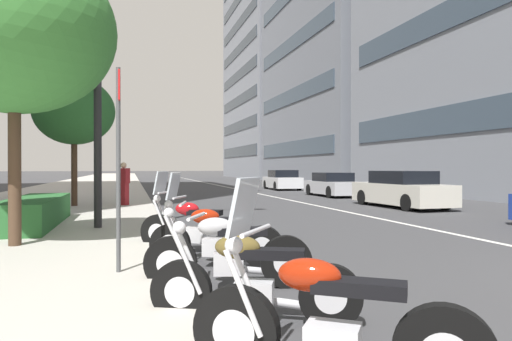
% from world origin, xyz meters
% --- Properties ---
extents(sidewalk_right_plaza, '(160.00, 8.01, 0.15)m').
position_xyz_m(sidewalk_right_plaza, '(30.00, 10.49, 0.07)').
color(sidewalk_right_plaza, '#B2ADA3').
rests_on(sidewalk_right_plaza, ground).
extents(lane_centre_stripe, '(110.00, 0.16, 0.01)m').
position_xyz_m(lane_centre_stripe, '(35.00, 0.00, 0.00)').
color(lane_centre_stripe, silver).
rests_on(lane_centre_stripe, ground).
extents(motorcycle_nearest_camera, '(1.31, 1.84, 1.50)m').
position_xyz_m(motorcycle_nearest_camera, '(-0.32, 5.98, 0.45)').
color(motorcycle_nearest_camera, black).
rests_on(motorcycle_nearest_camera, ground).
extents(motorcycle_second_in_row, '(0.98, 2.01, 1.09)m').
position_xyz_m(motorcycle_second_in_row, '(1.11, 6.16, 0.41)').
color(motorcycle_second_in_row, black).
rests_on(motorcycle_second_in_row, ground).
extents(motorcycle_by_sign_pole, '(0.72, 2.15, 1.12)m').
position_xyz_m(motorcycle_by_sign_pole, '(2.53, 6.13, 0.43)').
color(motorcycle_by_sign_pole, black).
rests_on(motorcycle_by_sign_pole, ground).
extents(motorcycle_under_tarp, '(1.02, 2.02, 1.49)m').
position_xyz_m(motorcycle_under_tarp, '(3.88, 6.08, 0.45)').
color(motorcycle_under_tarp, black).
rests_on(motorcycle_under_tarp, ground).
extents(motorcycle_far_end_row, '(1.22, 1.96, 1.50)m').
position_xyz_m(motorcycle_far_end_row, '(5.22, 6.21, 0.45)').
color(motorcycle_far_end_row, black).
rests_on(motorcycle_far_end_row, ground).
extents(car_following_behind, '(4.73, 1.94, 1.43)m').
position_xyz_m(car_following_behind, '(12.71, -2.93, 0.67)').
color(car_following_behind, beige).
rests_on(car_following_behind, ground).
extents(car_far_down_avenue, '(4.24, 1.83, 1.28)m').
position_xyz_m(car_far_down_avenue, '(19.81, -3.26, 0.60)').
color(car_far_down_avenue, '#B7B7BC').
rests_on(car_far_down_avenue, ground).
extents(car_approaching_light, '(4.23, 1.96, 1.38)m').
position_xyz_m(car_approaching_light, '(27.65, -2.96, 0.64)').
color(car_approaching_light, silver).
rests_on(car_approaching_light, ground).
extents(parking_sign_by_curb, '(0.32, 0.06, 2.77)m').
position_xyz_m(parking_sign_by_curb, '(3.19, 7.49, 1.80)').
color(parking_sign_by_curb, '#47494C').
rests_on(parking_sign_by_curb, sidewalk_right_plaza).
extents(street_lamp_with_banners, '(1.26, 2.19, 9.00)m').
position_xyz_m(street_lamp_with_banners, '(8.13, 7.80, 5.42)').
color(street_lamp_with_banners, '#232326').
rests_on(street_lamp_with_banners, sidewalk_right_plaza).
extents(clipped_hedge_bed, '(4.55, 1.10, 0.67)m').
position_xyz_m(clipped_hedge_bed, '(8.99, 9.61, 0.48)').
color(clipped_hedge_bed, '#28602D').
rests_on(clipped_hedge_bed, sidewalk_right_plaza).
extents(street_tree_far_plaza, '(3.60, 3.60, 5.45)m').
position_xyz_m(street_tree_far_plaza, '(5.90, 9.37, 4.07)').
color(street_tree_far_plaza, '#473323').
rests_on(street_tree_far_plaza, sidewalk_right_plaza).
extents(street_tree_near_plaza_corner, '(2.92, 2.92, 4.74)m').
position_xyz_m(street_tree_near_plaza_corner, '(14.91, 9.35, 3.64)').
color(street_tree_near_plaza_corner, '#473323').
rests_on(street_tree_near_plaza_corner, sidewalk_right_plaza).
extents(pedestrian_on_plaza, '(0.46, 0.47, 1.61)m').
position_xyz_m(pedestrian_on_plaza, '(14.73, 7.59, 0.96)').
color(pedestrian_on_plaza, maroon).
rests_on(pedestrian_on_plaza, sidewalk_right_plaza).
extents(office_tower_mid_left, '(23.91, 18.88, 49.37)m').
position_xyz_m(office_tower_mid_left, '(65.41, -17.88, 24.68)').
color(office_tower_mid_left, gray).
rests_on(office_tower_mid_left, ground).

